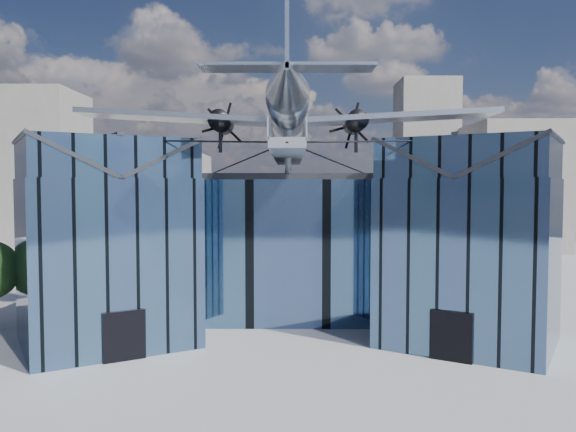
{
  "coord_description": "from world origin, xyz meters",
  "views": [
    {
      "loc": [
        0.16,
        -33.18,
        9.04
      ],
      "look_at": [
        0.0,
        2.0,
        7.2
      ],
      "focal_mm": 35.0,
      "sensor_mm": 36.0,
      "label": 1
    }
  ],
  "objects": [
    {
      "name": "museum",
      "position": [
        0.0,
        5.82,
        5.54
      ],
      "size": [
        32.88,
        24.5,
        17.6
      ],
      "color": "#44638B",
      "rests_on": "ground"
    },
    {
      "name": "ground_plane",
      "position": [
        0.0,
        0.0,
        0.0
      ],
      "size": [
        120.0,
        120.0,
        0.0
      ],
      "primitive_type": "plane",
      "color": "gray"
    },
    {
      "name": "bg_towers",
      "position": [
        1.45,
        50.49,
        10.01
      ],
      "size": [
        77.0,
        24.5,
        26.0
      ],
      "color": "gray",
      "rests_on": "ground"
    }
  ]
}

